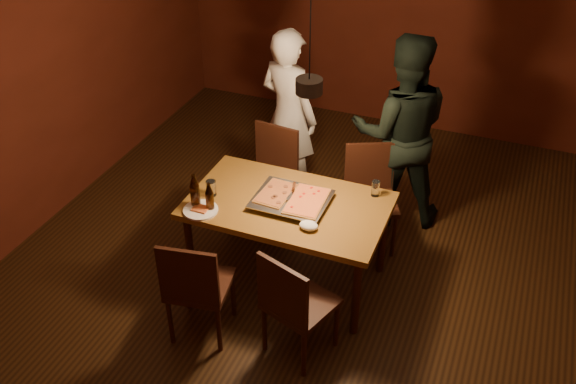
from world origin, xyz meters
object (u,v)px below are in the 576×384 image
at_px(chair_far_left, 271,167).
at_px(plate_slice, 201,210).
at_px(beer_bottle_a, 195,190).
at_px(diner_white, 289,116).
at_px(chair_near_right, 293,299).
at_px(pendant_lamp, 309,85).
at_px(dining_table, 288,211).
at_px(pizza_tray, 291,201).
at_px(chair_near_left, 195,281).
at_px(diner_dark, 400,132).
at_px(chair_far_right, 370,187).
at_px(beer_bottle_b, 210,197).

distance_m(chair_far_left, plate_slice, 1.10).
xyz_separation_m(beer_bottle_a, plate_slice, (0.07, -0.05, -0.13)).
relative_size(beer_bottle_a, diner_white, 0.17).
bearing_deg(chair_near_right, pendant_lamp, 122.37).
bearing_deg(dining_table, diner_white, 111.43).
distance_m(plate_slice, pendant_lamp, 1.27).
height_order(dining_table, plate_slice, plate_slice).
bearing_deg(beer_bottle_a, dining_table, 24.34).
relative_size(dining_table, plate_slice, 5.78).
height_order(beer_bottle_a, diner_white, diner_white).
bearing_deg(chair_near_right, pizza_tray, 131.28).
bearing_deg(pendant_lamp, chair_near_left, -123.29).
xyz_separation_m(chair_near_left, diner_white, (-0.10, 2.01, 0.29)).
relative_size(chair_near_right, pizza_tray, 0.97).
distance_m(dining_table, chair_near_left, 0.91).
relative_size(dining_table, chair_near_left, 3.09).
bearing_deg(diner_dark, diner_white, -18.40).
xyz_separation_m(chair_near_right, beer_bottle_a, (-0.95, 0.45, 0.35)).
height_order(dining_table, chair_far_left, chair_far_left).
bearing_deg(plate_slice, dining_table, 30.69).
relative_size(chair_near_left, pizza_tray, 0.88).
distance_m(dining_table, chair_far_left, 0.88).
height_order(chair_far_right, beer_bottle_b, beer_bottle_b).
bearing_deg(pendant_lamp, beer_bottle_b, -158.68).
distance_m(pizza_tray, beer_bottle_a, 0.72).
bearing_deg(chair_near_left, pizza_tray, 55.13).
bearing_deg(diner_white, chair_near_left, 111.42).
height_order(chair_far_left, chair_far_right, same).
distance_m(pizza_tray, pendant_lamp, 1.00).
bearing_deg(diner_dark, pendant_lamp, 53.69).
bearing_deg(chair_far_left, chair_near_left, 99.65).
height_order(chair_far_left, diner_white, diner_white).
bearing_deg(dining_table, pizza_tray, 6.78).
relative_size(dining_table, chair_far_right, 2.70).
distance_m(chair_far_right, beer_bottle_a, 1.53).
xyz_separation_m(chair_far_right, diner_dark, (0.12, 0.41, 0.34)).
height_order(pizza_tray, pendant_lamp, pendant_lamp).
bearing_deg(pizza_tray, chair_far_right, 57.88).
bearing_deg(beer_bottle_b, chair_far_left, 87.26).
bearing_deg(chair_far_right, plate_slice, 22.72).
xyz_separation_m(chair_far_left, pizza_tray, (0.48, -0.74, 0.24)).
height_order(chair_near_right, pendant_lamp, pendant_lamp).
bearing_deg(pendant_lamp, pizza_tray, 165.32).
xyz_separation_m(dining_table, plate_slice, (-0.56, -0.33, 0.08)).
bearing_deg(beer_bottle_a, diner_white, 83.67).
bearing_deg(chair_far_left, plate_slice, 90.48).
relative_size(chair_far_right, beer_bottle_a, 2.03).
bearing_deg(chair_far_right, pendant_lamp, 45.72).
bearing_deg(pizza_tray, dining_table, -176.28).
distance_m(chair_far_left, diner_white, 0.53).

